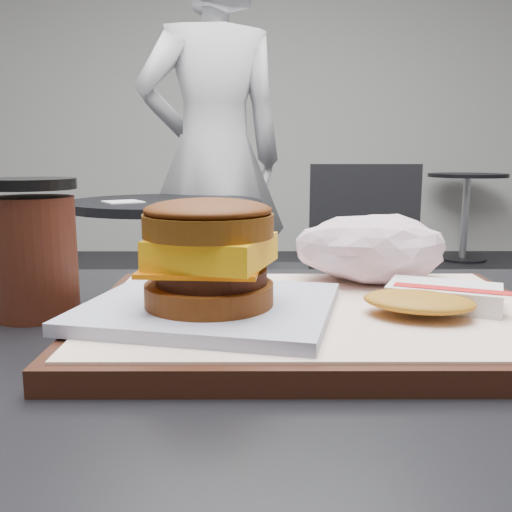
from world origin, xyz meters
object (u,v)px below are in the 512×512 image
Objects in this scene: breakfast_sandwich at (210,267)px; crumpled_wrapper at (371,248)px; neighbor_chair at (330,265)px; patron at (214,159)px; coffee_cup at (34,251)px; hash_brown at (433,298)px; neighbor_table at (166,255)px; serving_tray at (316,318)px.

crumpled_wrapper is at bearing 40.02° from breakfast_sandwich.
neighbor_chair is 0.72m from patron.
neighbor_chair is at bearing 73.09° from coffee_cup.
neighbor_chair is at bearing 79.16° from breakfast_sandwich.
breakfast_sandwich is 0.18m from hash_brown.
coffee_cup reaches higher than neighbor_chair.
coffee_cup is at bearing 156.81° from breakfast_sandwich.
neighbor_chair is (0.48, 1.57, -0.32)m from coffee_cup.
crumpled_wrapper is 0.32m from coffee_cup.
breakfast_sandwich is at bearing -79.88° from neighbor_table.
hash_brown is (0.18, 0.01, -0.03)m from breakfast_sandwich.
neighbor_table is 0.85× the size of neighbor_chair.
neighbor_chair is at bearing 119.00° from patron.
coffee_cup is 1.59m from neighbor_table.
crumpled_wrapper reaches higher than serving_tray.
hash_brown is at bearing -73.77° from neighbor_table.
coffee_cup is (-0.25, 0.04, 0.05)m from serving_tray.
hash_brown is 0.12m from crumpled_wrapper.
serving_tray is at bearing -9.50° from coffee_cup.
patron is (0.15, 0.42, 0.34)m from neighbor_table.
neighbor_chair reaches higher than neighbor_table.
breakfast_sandwich is 2.05m from patron.
neighbor_table is 0.42× the size of patron.
breakfast_sandwich is 1.48× the size of crumpled_wrapper.
serving_tray is 0.43× the size of neighbor_chair.
breakfast_sandwich is 1.68m from neighbor_table.
breakfast_sandwich is at bearing -23.19° from coffee_cup.
neighbor_table is at bearing 100.12° from breakfast_sandwich.
coffee_cup is (-0.34, 0.06, 0.03)m from hash_brown.
patron is (-0.14, 2.05, 0.07)m from breakfast_sandwich.
coffee_cup is at bearing 70.04° from patron.
breakfast_sandwich is 0.12× the size of patron.
hash_brown is 0.18× the size of neighbor_table.
patron is at bearing 138.29° from neighbor_chair.
patron reaches higher than crumpled_wrapper.
neighbor_table is (-0.13, 1.56, -0.28)m from coffee_cup.
coffee_cup reaches higher than serving_tray.
patron reaches higher than coffee_cup.
neighbor_chair is at bearing 85.27° from hash_brown.
breakfast_sandwich is at bearing -175.51° from hash_brown.
serving_tray is 1.66m from neighbor_table.
hash_brown is 0.15× the size of neighbor_chair.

